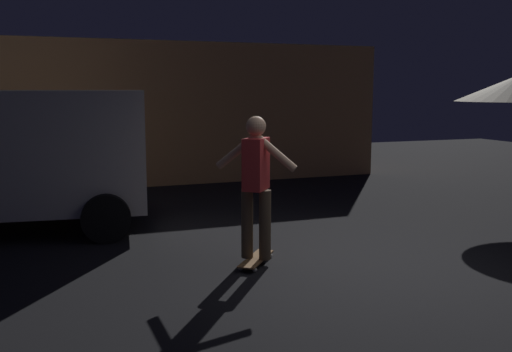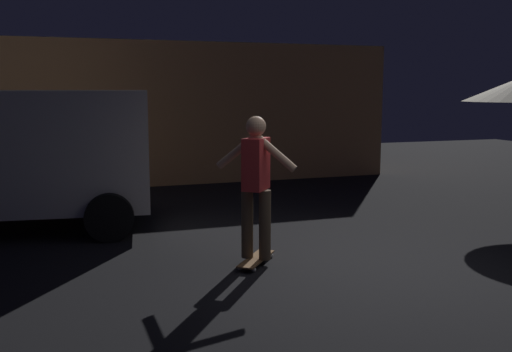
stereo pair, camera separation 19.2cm
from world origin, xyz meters
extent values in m
plane|color=black|center=(0.00, 0.00, 0.00)|extent=(28.00, 28.00, 0.00)
cube|color=tan|center=(-0.49, 8.13, 1.53)|extent=(9.18, 3.02, 3.05)
cylinder|color=black|center=(-2.67, 2.30, 0.33)|extent=(0.68, 0.30, 0.66)
cylinder|color=black|center=(-2.41, 4.26, 0.33)|extent=(0.68, 0.30, 0.66)
cube|color=olive|center=(-1.14, 0.66, 0.06)|extent=(0.65, 0.73, 0.02)
sphere|color=silver|center=(-1.02, 0.95, 0.03)|extent=(0.05, 0.05, 0.05)
sphere|color=silver|center=(-0.88, 0.84, 0.03)|extent=(0.05, 0.05, 0.05)
sphere|color=silver|center=(-1.39, 0.49, 0.03)|extent=(0.05, 0.05, 0.05)
sphere|color=silver|center=(-1.26, 0.38, 0.03)|extent=(0.05, 0.05, 0.05)
cylinder|color=brown|center=(-1.22, 0.73, 0.48)|extent=(0.14, 0.14, 0.82)
cylinder|color=brown|center=(-1.05, 0.60, 0.48)|extent=(0.14, 0.14, 0.82)
cube|color=red|center=(-1.14, 0.66, 1.19)|extent=(0.41, 0.43, 0.60)
sphere|color=tan|center=(-1.14, 0.66, 1.62)|extent=(0.23, 0.23, 0.23)
cylinder|color=tan|center=(-1.31, 0.80, 1.34)|extent=(0.48, 0.41, 0.46)
cylinder|color=tan|center=(-0.97, 0.53, 1.34)|extent=(0.48, 0.41, 0.46)
camera|label=1|loc=(-3.47, -5.54, 2.04)|focal=40.76mm
camera|label=2|loc=(-3.29, -5.61, 2.04)|focal=40.76mm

